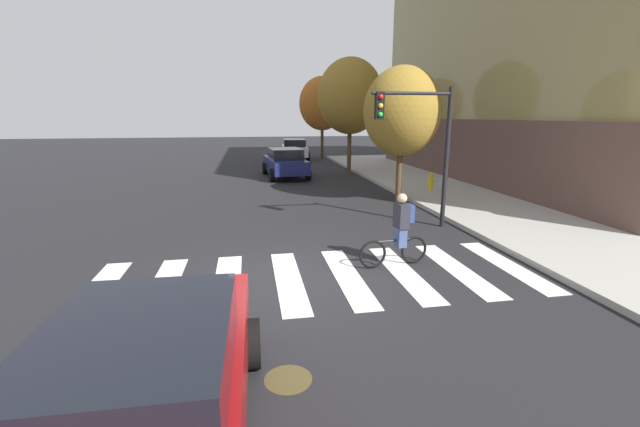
{
  "coord_description": "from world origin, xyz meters",
  "views": [
    {
      "loc": [
        -0.84,
        -8.02,
        3.39
      ],
      "look_at": [
        0.72,
        0.82,
        1.22
      ],
      "focal_mm": 22.88,
      "sensor_mm": 36.0,
      "label": 1
    }
  ],
  "objects": [
    {
      "name": "cyclist",
      "position": [
        2.5,
        0.46,
        0.84
      ],
      "size": [
        1.7,
        0.39,
        1.69
      ],
      "color": "black",
      "rests_on": "ground"
    },
    {
      "name": "crosswalk_stripes",
      "position": [
        0.54,
        0.0,
        0.01
      ],
      "size": [
        9.44,
        3.36,
        0.01
      ],
      "color": "silver",
      "rests_on": "ground"
    },
    {
      "name": "street_tree_far",
      "position": [
        4.99,
        24.14,
        4.27
      ],
      "size": [
        3.56,
        3.56,
        6.33
      ],
      "color": "#4C3823",
      "rests_on": "ground"
    },
    {
      "name": "sedan_mid",
      "position": [
        1.2,
        14.85,
        0.83
      ],
      "size": [
        2.49,
        4.78,
        1.6
      ],
      "color": "navy",
      "rests_on": "ground"
    },
    {
      "name": "sedan_far",
      "position": [
        2.78,
        24.18,
        0.82
      ],
      "size": [
        2.38,
        4.69,
        1.58
      ],
      "color": "silver",
      "rests_on": "ground"
    },
    {
      "name": "corner_building",
      "position": [
        17.11,
        11.76,
        7.91
      ],
      "size": [
        14.77,
        21.42,
        15.92
      ],
      "color": "brown",
      "rests_on": "ground"
    },
    {
      "name": "street_tree_mid",
      "position": [
        5.01,
        15.34,
        4.44
      ],
      "size": [
        3.69,
        3.69,
        6.57
      ],
      "color": "#4C3823",
      "rests_on": "ground"
    },
    {
      "name": "fire_hydrant",
      "position": [
        7.13,
        8.79,
        0.53
      ],
      "size": [
        0.33,
        0.22,
        0.78
      ],
      "color": "gold",
      "rests_on": "sidewalk"
    },
    {
      "name": "street_tree_near",
      "position": [
        5.02,
        7.2,
        3.52
      ],
      "size": [
        2.94,
        2.94,
        5.22
      ],
      "color": "#4C3823",
      "rests_on": "ground"
    },
    {
      "name": "traffic_light_near",
      "position": [
        4.23,
        3.45,
        2.86
      ],
      "size": [
        2.47,
        0.28,
        4.2
      ],
      "color": "black",
      "rests_on": "ground"
    },
    {
      "name": "sedan_near",
      "position": [
        -1.89,
        -4.41,
        0.82
      ],
      "size": [
        2.24,
        4.64,
        1.59
      ],
      "color": "maroon",
      "rests_on": "ground"
    },
    {
      "name": "manhole_cover",
      "position": [
        -0.44,
        -3.31,
        0.0
      ],
      "size": [
        0.64,
        0.64,
        0.01
      ],
      "primitive_type": "cylinder",
      "color": "#473D1E",
      "rests_on": "ground"
    },
    {
      "name": "ground_plane",
      "position": [
        0.0,
        0.0,
        0.0
      ],
      "size": [
        120.0,
        120.0,
        0.0
      ],
      "primitive_type": "plane",
      "color": "black"
    }
  ]
}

